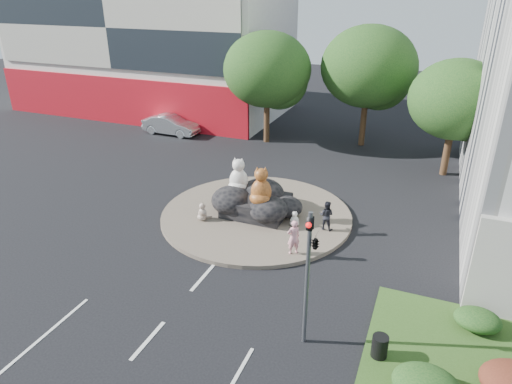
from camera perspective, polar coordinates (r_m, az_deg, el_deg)
ground at (r=16.99m, az=-13.35°, el=-17.62°), size 120.00×120.00×0.00m
roundabout_island at (r=24.17m, az=0.04°, el=-2.84°), size 10.00×10.00×0.20m
rock_plinth at (r=23.92m, az=0.04°, el=-1.67°), size 3.20×2.60×0.90m
shophouse_block at (r=46.19m, az=-13.05°, el=17.71°), size 25.20×12.30×17.40m
tree_left at (r=34.65m, az=1.55°, el=14.63°), size 6.46×6.46×8.27m
tree_mid at (r=34.78m, az=14.00°, el=14.50°), size 6.84×6.84×8.76m
tree_right at (r=30.69m, az=23.82°, el=10.10°), size 5.70×5.70×7.30m
hedge_back_green at (r=18.37m, az=25.96°, el=-14.17°), size 1.60×1.28×0.72m
traffic_light at (r=14.42m, az=6.96°, el=-7.47°), size 0.44×1.24×5.00m
cat_white at (r=24.08m, az=-2.19°, el=2.18°), size 1.29×1.16×1.92m
cat_tabby at (r=22.70m, az=0.65°, el=0.85°), size 1.46×1.36×1.99m
kitten_calico at (r=23.42m, az=-6.71°, el=-2.37°), size 0.77×0.76×0.97m
kitten_white at (r=22.80m, az=4.84°, el=-3.29°), size 0.59×0.55×0.81m
pedestrian_pink at (r=20.34m, az=4.72°, el=-5.64°), size 0.71×0.69×1.65m
pedestrian_dark at (r=22.50m, az=8.78°, el=-2.91°), size 0.76×0.60×1.50m
parked_car at (r=38.15m, az=-10.59°, el=8.25°), size 4.74×1.74×1.55m
litter_bin at (r=16.13m, az=15.20°, el=-18.11°), size 0.58×0.58×0.79m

